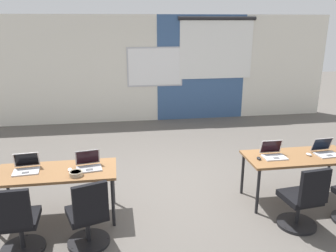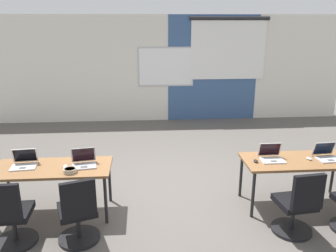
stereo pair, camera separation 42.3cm
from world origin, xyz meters
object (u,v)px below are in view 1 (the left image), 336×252
laptop_near_right_end (325,151)px  laptop_near_right_inner (273,153)px  snack_bowl (76,173)px  laptop_near_left_end (26,167)px  mouse_near_left_inner (70,170)px  mouse_near_right_end (309,154)px  desk_near_left (56,175)px  chair_near_left_end (18,226)px  chair_near_right_inner (303,203)px  chair_near_left_inner (88,219)px  laptop_near_left_inner (89,165)px  mouse_near_right_inner (259,158)px  desk_near_right (298,159)px

laptop_near_right_end → laptop_near_right_inner: size_ratio=1.07×
laptop_near_right_inner → snack_bowl: size_ratio=1.86×
laptop_near_right_end → laptop_near_left_end: size_ratio=0.99×
mouse_near_left_inner → mouse_near_right_end: bearing=0.3°
desk_near_left → mouse_near_right_end: bearing=-0.2°
desk_near_left → chair_near_left_end: size_ratio=1.74×
chair_near_right_inner → chair_near_left_inner: same height
laptop_near_left_inner → chair_near_left_inner: bearing=-97.7°
laptop_near_right_end → mouse_near_right_end: bearing=178.7°
laptop_near_right_inner → chair_near_right_inner: (0.08, -0.77, -0.39)m
desk_near_left → laptop_near_left_inner: bearing=3.2°
chair_near_right_inner → chair_near_left_inner: (-2.74, 0.03, 0.00)m
chair_near_left_end → desk_near_left: bearing=-117.6°
chair_near_right_inner → laptop_near_left_end: bearing=-19.3°
laptop_near_left_end → chair_near_left_inner: (0.84, -0.77, -0.39)m
mouse_near_right_end → laptop_near_left_end: (-4.04, 0.07, 0.03)m
mouse_near_right_end → mouse_near_right_inner: 0.80m
desk_near_left → mouse_near_left_inner: (0.19, -0.03, 0.08)m
chair_near_right_inner → mouse_near_left_inner: chair_near_right_inner is taller
laptop_near_left_inner → chair_near_left_inner: 0.84m
mouse_near_right_inner → snack_bowl: snack_bowl is taller
snack_bowl → chair_near_left_end: bearing=-139.9°
laptop_near_left_inner → chair_near_left_inner: laptop_near_left_inner is taller
chair_near_right_inner → laptop_near_right_inner: bearing=-90.5°
chair_near_right_inner → laptop_near_left_inner: bearing=-22.2°
laptop_near_right_inner → laptop_near_right_end: bearing=-1.6°
laptop_near_right_end → laptop_near_right_inner: laptop_near_right_inner is taller
mouse_near_right_inner → snack_bowl: size_ratio=0.57×
mouse_near_right_inner → snack_bowl: (-2.57, -0.16, 0.02)m
laptop_near_left_end → laptop_near_left_inner: (0.82, -0.03, 0.00)m
laptop_near_right_end → mouse_near_right_end: laptop_near_right_end is taller
chair_near_left_inner → laptop_near_left_end: bearing=-61.0°
laptop_near_left_inner → chair_near_left_inner: size_ratio=0.40×
laptop_near_right_end → mouse_near_right_inner: 1.07m
chair_near_right_inner → laptop_near_left_inner: size_ratio=2.48×
laptop_near_left_end → laptop_near_right_inner: bearing=-6.1°
laptop_near_right_end → chair_near_left_inner: 3.57m
desk_near_right → chair_near_left_inner: size_ratio=1.74×
laptop_near_right_end → chair_near_left_inner: size_ratio=0.38×
desk_near_left → mouse_near_right_end: mouse_near_right_end is taller
desk_near_left → mouse_near_right_inner: mouse_near_right_inner is taller
desk_near_right → mouse_near_right_inner: mouse_near_right_inner is taller
mouse_near_right_end → mouse_near_left_inner: bearing=-179.7°
mouse_near_right_inner → laptop_near_left_end: bearing=178.2°
laptop_near_left_inner → mouse_near_right_inner: bearing=-10.8°
desk_near_left → mouse_near_left_inner: bearing=-9.6°
laptop_near_left_end → chair_near_right_inner: size_ratio=0.39×
mouse_near_right_end → snack_bowl: size_ratio=0.64×
laptop_near_left_end → mouse_near_left_inner: (0.58, -0.09, -0.03)m
mouse_near_right_inner → desk_near_right: bearing=3.9°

